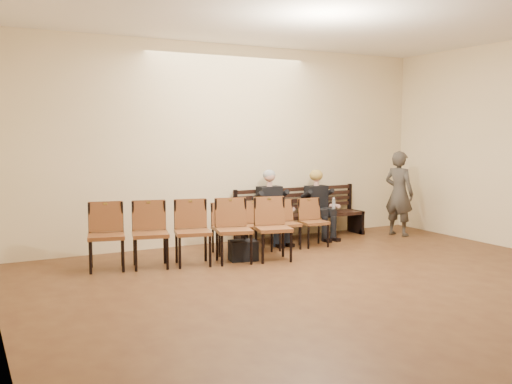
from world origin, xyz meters
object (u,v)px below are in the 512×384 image
at_px(water_bottle, 334,210).
at_px(laptop, 276,212).
at_px(seated_woman, 319,207).
at_px(bag, 243,250).
at_px(chair_row_back, 193,233).
at_px(passerby, 399,187).
at_px(chair_row_front, 272,225).
at_px(seated_man, 272,208).
at_px(bench, 301,226).

bearing_deg(water_bottle, laptop, 174.85).
relative_size(seated_woman, bag, 2.75).
height_order(seated_woman, water_bottle, seated_woman).
distance_m(water_bottle, chair_row_back, 3.07).
bearing_deg(passerby, seated_woman, 55.01).
height_order(seated_woman, chair_row_back, seated_woman).
distance_m(seated_woman, bag, 2.36).
xyz_separation_m(passerby, chair_row_front, (-2.81, -0.05, -0.51)).
bearing_deg(passerby, seated_man, 61.90).
distance_m(bench, passerby, 2.03).
height_order(bench, bag, bench).
xyz_separation_m(seated_man, chair_row_back, (-1.88, -0.94, -0.14)).
height_order(seated_man, chair_row_front, seated_man).
xyz_separation_m(chair_row_front, chair_row_back, (-1.58, -0.41, 0.07)).
xyz_separation_m(seated_man, laptop, (-0.02, -0.20, -0.06)).
xyz_separation_m(bench, water_bottle, (0.43, -0.42, 0.33)).
relative_size(water_bottle, bag, 0.51).
bearing_deg(laptop, seated_woman, 24.44).
distance_m(bag, passerby, 3.71).
distance_m(seated_man, laptop, 0.21).
bearing_deg(seated_woman, passerby, -17.74).
bearing_deg(seated_woman, bag, -153.97).
height_order(passerby, chair_row_back, passerby).
distance_m(bench, seated_man, 0.81).
relative_size(chair_row_front, chair_row_back, 0.67).
relative_size(laptop, water_bottle, 1.58).
xyz_separation_m(seated_woman, water_bottle, (0.12, -0.30, -0.02)).
height_order(seated_woman, bag, seated_woman).
bearing_deg(seated_man, seated_woman, 0.00).
xyz_separation_m(laptop, chair_row_back, (-1.85, -0.75, -0.08)).
bearing_deg(passerby, laptop, 66.36).
bearing_deg(seated_woman, seated_man, 180.00).
xyz_separation_m(seated_man, chair_row_front, (-0.30, -0.53, -0.22)).
xyz_separation_m(bench, passerby, (1.81, -0.60, 0.70)).
bearing_deg(chair_row_back, chair_row_front, 27.82).
xyz_separation_m(bench, seated_man, (-0.69, -0.12, 0.41)).
height_order(seated_woman, chair_row_front, seated_woman).
relative_size(bench, chair_row_back, 0.87).
bearing_deg(bench, chair_row_back, -157.57).
height_order(seated_woman, laptop, seated_woman).
bearing_deg(bag, seated_woman, 26.03).
xyz_separation_m(water_bottle, passerby, (1.38, -0.18, 0.37)).
relative_size(water_bottle, chair_row_front, 0.11).
bearing_deg(chair_row_front, passerby, 6.67).
bearing_deg(seated_man, water_bottle, -15.00).
bearing_deg(water_bottle, bag, -161.90).
distance_m(seated_man, seated_woman, 1.01).
bearing_deg(seated_woman, chair_row_back, -161.91).
bearing_deg(seated_man, bench, 9.81).
relative_size(bench, water_bottle, 12.18).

